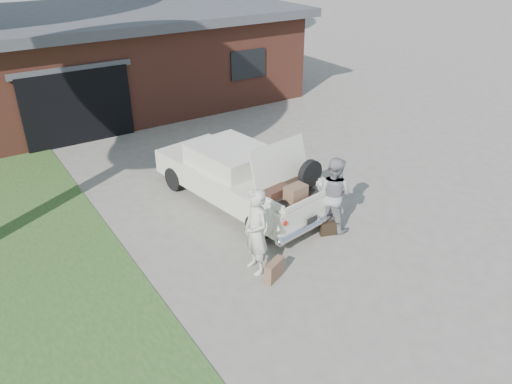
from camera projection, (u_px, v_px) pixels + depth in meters
ground at (272, 251)px, 10.17m from camera, size 90.00×90.00×0.00m
house at (117, 56)px, 18.34m from camera, size 12.80×7.80×3.30m
sedan at (240, 176)px, 11.69m from camera, size 2.49×4.88×1.91m
woman_left at (256, 232)px, 9.22m from camera, size 0.44×0.64×1.72m
woman_right at (333, 194)px, 10.58m from camera, size 0.92×1.00×1.67m
suitcase_left at (274, 270)px, 9.30m from camera, size 0.51×0.34×0.38m
suitcase_right at (329, 228)px, 10.66m from camera, size 0.41×0.25×0.30m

